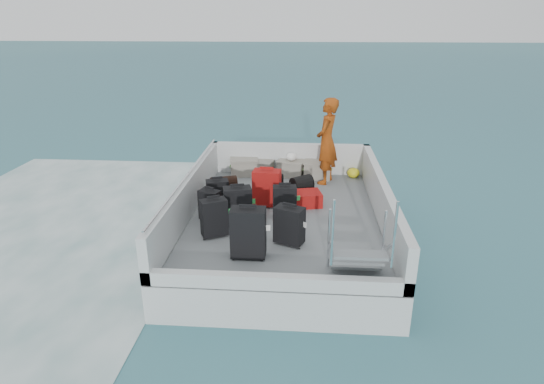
{
  "coord_description": "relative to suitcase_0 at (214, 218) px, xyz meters",
  "views": [
    {
      "loc": [
        0.35,
        -7.59,
        3.97
      ],
      "look_at": [
        -0.23,
        0.16,
        1.0
      ],
      "focal_mm": 30.0,
      "sensor_mm": 36.0,
      "label": 1
    }
  ],
  "objects": [
    {
      "name": "suitcase_1",
      "position": [
        -0.2,
        0.63,
        -0.04
      ],
      "size": [
        0.42,
        0.33,
        0.56
      ],
      "primitive_type": "cube",
      "rotation": [
        0.0,
        0.0,
        -0.37
      ],
      "color": "black",
      "rests_on": "deck"
    },
    {
      "name": "suitcase_2",
      "position": [
        -0.15,
        1.1,
        -0.03
      ],
      "size": [
        0.45,
        0.35,
        0.58
      ],
      "primitive_type": "cube",
      "rotation": [
        0.0,
        0.0,
        0.3
      ],
      "color": "black",
      "rests_on": "deck"
    },
    {
      "name": "ground",
      "position": [
        1.09,
        0.95,
        -0.94
      ],
      "size": [
        160.0,
        160.0,
        0.0
      ],
      "primitive_type": "plane",
      "color": "#1D5165",
      "rests_on": "ground"
    },
    {
      "name": "white_bag",
      "position": [
        1.14,
        3.15,
        0.11
      ],
      "size": [
        0.24,
        0.24,
        0.18
      ],
      "primitive_type": "ellipsoid",
      "color": "white",
      "rests_on": "crate_2"
    },
    {
      "name": "suitcase_7",
      "position": [
        1.1,
        0.87,
        -0.03
      ],
      "size": [
        0.44,
        0.28,
        0.58
      ],
      "primitive_type": "cube",
      "rotation": [
        0.0,
        0.0,
        0.11
      ],
      "color": "black",
      "rests_on": "deck"
    },
    {
      "name": "duffel_2",
      "position": [
        1.39,
        1.93,
        -0.16
      ],
      "size": [
        0.52,
        0.5,
        0.32
      ],
      "primitive_type": null,
      "rotation": [
        0.0,
        0.0,
        0.67
      ],
      "color": "black",
      "rests_on": "deck"
    },
    {
      "name": "deck",
      "position": [
        1.09,
        0.95,
        -0.33
      ],
      "size": [
        3.3,
        4.7,
        0.02
      ],
      "primitive_type": "cube",
      "color": "slate",
      "rests_on": "ferry_hull"
    },
    {
      "name": "duffel_0",
      "position": [
        -0.16,
        1.78,
        -0.16
      ],
      "size": [
        0.59,
        0.46,
        0.32
      ],
      "primitive_type": null,
      "rotation": [
        0.0,
        0.0,
        0.34
      ],
      "color": "black",
      "rests_on": "deck"
    },
    {
      "name": "crate_0",
      "position": [
        0.07,
        3.15,
        -0.14
      ],
      "size": [
        0.64,
        0.49,
        0.36
      ],
      "primitive_type": "cube",
      "rotation": [
        0.0,
        0.0,
        0.15
      ],
      "color": "gray",
      "rests_on": "deck"
    },
    {
      "name": "suitcase_0",
      "position": [
        0.0,
        0.0,
        0.0
      ],
      "size": [
        0.48,
        0.4,
        0.64
      ],
      "primitive_type": "cube",
      "rotation": [
        0.0,
        0.0,
        0.49
      ],
      "color": "black",
      "rests_on": "deck"
    },
    {
      "name": "suitcase_6",
      "position": [
        1.23,
        -0.17,
        -0.01
      ],
      "size": [
        0.52,
        0.42,
        0.62
      ],
      "primitive_type": "cube",
      "rotation": [
        0.0,
        0.0,
        -0.41
      ],
      "color": "black",
      "rests_on": "deck"
    },
    {
      "name": "suitcase_4",
      "position": [
        0.32,
        0.45,
        0.02
      ],
      "size": [
        0.52,
        0.39,
        0.69
      ],
      "primitive_type": "cube",
      "rotation": [
        0.0,
        0.0,
        0.26
      ],
      "color": "black",
      "rests_on": "deck"
    },
    {
      "name": "passenger",
      "position": [
        1.9,
        2.79,
        0.6
      ],
      "size": [
        0.64,
        0.78,
        1.84
      ],
      "primitive_type": "imported",
      "rotation": [
        0.0,
        0.0,
        -1.9
      ],
      "color": "#CF5313",
      "rests_on": "deck"
    },
    {
      "name": "crate_3",
      "position": [
        1.74,
        3.07,
        -0.15
      ],
      "size": [
        0.62,
        0.47,
        0.35
      ],
      "primitive_type": "cube",
      "rotation": [
        0.0,
        0.0,
        -0.12
      ],
      "color": "gray",
      "rests_on": "deck"
    },
    {
      "name": "suitcase_5",
      "position": [
        0.74,
        1.36,
        0.03
      ],
      "size": [
        0.54,
        0.35,
        0.71
      ],
      "primitive_type": "cube",
      "rotation": [
        0.0,
        0.0,
        -0.09
      ],
      "color": "#9B170B",
      "rests_on": "deck"
    },
    {
      "name": "suitcase_8",
      "position": [
        1.43,
        1.43,
        -0.19
      ],
      "size": [
        0.76,
        0.58,
        0.27
      ],
      "primitive_type": "cube",
      "rotation": [
        0.0,
        0.0,
        1.79
      ],
      "color": "#9B170B",
      "rests_on": "deck"
    },
    {
      "name": "suitcase_3",
      "position": [
        0.64,
        -0.65,
        0.07
      ],
      "size": [
        0.51,
        0.3,
        0.78
      ],
      "primitive_type": "cube",
      "rotation": [
        0.0,
        0.0,
        0.01
      ],
      "color": "black",
      "rests_on": "deck"
    },
    {
      "name": "deck_fittings",
      "position": [
        1.44,
        0.63,
        0.05
      ],
      "size": [
        3.6,
        5.0,
        0.9
      ],
      "color": "silver",
      "rests_on": "deck"
    },
    {
      "name": "crate_2",
      "position": [
        1.14,
        3.15,
        -0.15
      ],
      "size": [
        0.65,
        0.53,
        0.34
      ],
      "primitive_type": "cube",
      "rotation": [
        0.0,
        0.0,
        -0.28
      ],
      "color": "gray",
      "rests_on": "deck"
    },
    {
      "name": "duffel_1",
      "position": [
        0.75,
        2.05,
        -0.16
      ],
      "size": [
        0.54,
        0.35,
        0.32
      ],
      "primitive_type": null,
      "rotation": [
        0.0,
        0.0,
        -0.1
      ],
      "color": "black",
      "rests_on": "deck"
    },
    {
      "name": "yellow_bag",
      "position": [
        2.54,
        3.15,
        -0.21
      ],
      "size": [
        0.28,
        0.26,
        0.22
      ],
      "primitive_type": "ellipsoid",
      "color": "yellow",
      "rests_on": "deck"
    },
    {
      "name": "crate_1",
      "position": [
        0.44,
        3.15,
        -0.16
      ],
      "size": [
        0.6,
        0.48,
        0.32
      ],
      "primitive_type": "cube",
      "rotation": [
        0.0,
        0.0,
        -0.25
      ],
      "color": "gray",
      "rests_on": "deck"
    },
    {
      "name": "wake_foam",
      "position": [
        -3.71,
        0.95,
        -0.94
      ],
      "size": [
        10.0,
        10.0,
        0.0
      ],
      "primitive_type": "plane",
      "color": "white",
      "rests_on": "ground"
    },
    {
      "name": "ferry_hull",
      "position": [
        1.09,
        0.95,
        -0.64
      ],
      "size": [
        3.6,
        5.0,
        0.6
      ],
      "primitive_type": "cube",
      "color": "silver",
      "rests_on": "ground"
    }
  ]
}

